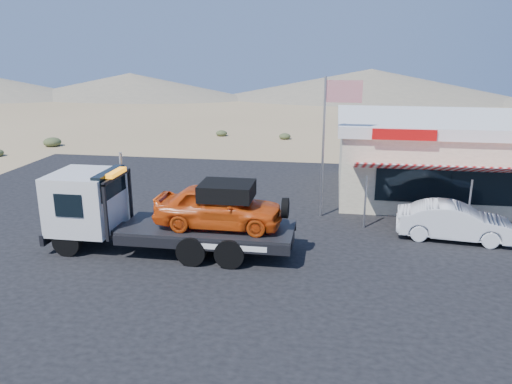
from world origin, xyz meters
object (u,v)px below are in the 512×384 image
tow_truck (164,210)px  flagpole (329,131)px  jerky_store (443,155)px  white_sedan (454,222)px

tow_truck → flagpole: 7.72m
tow_truck → jerky_store: 14.55m
tow_truck → white_sedan: tow_truck is taller
tow_truck → flagpole: size_ratio=1.46×
jerky_store → white_sedan: bearing=-95.9°
tow_truck → white_sedan: (10.61, 2.79, -0.85)m
jerky_store → flagpole: flagpole is taller
tow_truck → flagpole: bearing=39.6°
flagpole → tow_truck: bearing=-140.4°
white_sedan → jerky_store: jerky_store is taller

